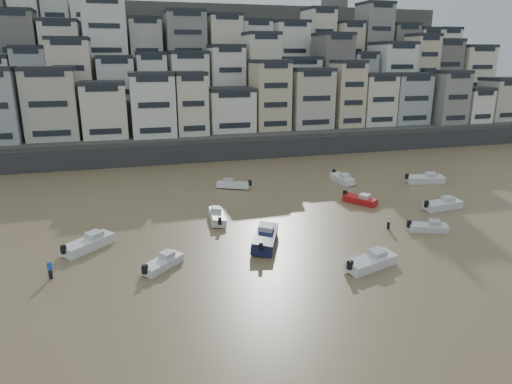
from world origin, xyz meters
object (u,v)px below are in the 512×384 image
object	(u,v)px
boat_b	(428,226)
boat_h	(233,183)
boat_a	(371,260)
boat_j	(162,262)
boat_c	(265,236)
boat_k	(88,242)
boat_e	(360,199)
person_blue	(50,269)
boat_g	(425,178)
boat_f	(217,215)
person_pink	(389,221)
boat_i	(342,178)
boat_d	(443,203)

from	to	relation	value
boat_b	boat_h	world-z (taller)	boat_h
boat_a	boat_b	xyz separation A→B (m)	(10.50, 6.24, -0.18)
boat_j	boat_h	bearing A→B (deg)	19.19
boat_c	boat_k	size ratio (longest dim) A/B	1.20
boat_e	boat_k	size ratio (longest dim) A/B	0.83
boat_k	person_blue	distance (m)	6.29
boat_a	boat_g	xyz separation A→B (m)	(22.41, 23.35, 0.04)
boat_c	boat_f	world-z (taller)	boat_c
boat_f	person_blue	xyz separation A→B (m)	(-16.44, -9.94, 0.14)
boat_b	boat_j	distance (m)	28.41
boat_c	person_pink	xyz separation A→B (m)	(14.30, 0.43, -0.09)
boat_b	person_pink	xyz separation A→B (m)	(-3.71, 1.90, 0.27)
boat_f	boat_h	xyz separation A→B (m)	(5.01, 12.94, -0.02)
boat_a	boat_k	size ratio (longest dim) A/B	0.96
boat_a	boat_h	distance (m)	29.23
boat_i	boat_j	world-z (taller)	boat_i
boat_e	boat_h	world-z (taller)	boat_h
boat_d	boat_j	world-z (taller)	boat_d
boat_e	boat_g	distance (m)	15.49
boat_c	boat_i	size ratio (longest dim) A/B	1.27
boat_c	boat_g	distance (m)	33.76
boat_g	boat_i	world-z (taller)	boat_g
boat_f	boat_g	world-z (taller)	boat_g
boat_b	boat_h	size ratio (longest dim) A/B	0.85
boat_f	boat_k	distance (m)	14.37
boat_d	person_blue	world-z (taller)	person_blue
boat_f	boat_i	distance (m)	24.29
boat_f	boat_h	size ratio (longest dim) A/B	1.04
boat_i	boat_c	bearing A→B (deg)	-45.18
boat_i	person_blue	xyz separation A→B (m)	(-37.87, -21.39, 0.11)
boat_d	boat_k	distance (m)	41.46
boat_j	boat_g	bearing A→B (deg)	-19.24
boat_f	boat_e	bearing A→B (deg)	-80.70
boat_d	boat_e	distance (m)	10.01
boat_b	boat_i	xyz separation A→B (m)	(0.14, 20.91, 0.16)
boat_a	person_blue	bearing A→B (deg)	149.81
boat_h	boat_b	bearing A→B (deg)	153.63
boat_f	boat_h	bearing A→B (deg)	-16.20
boat_b	boat_k	bearing A→B (deg)	-166.26
boat_k	boat_c	bearing A→B (deg)	-55.72
boat_j	person_blue	size ratio (longest dim) A/B	2.69
boat_f	boat_k	world-z (taller)	boat_k
boat_c	boat_k	bearing A→B (deg)	101.45
boat_d	person_pink	bearing A→B (deg)	-164.91
boat_e	boat_i	size ratio (longest dim) A/B	0.87
boat_e	boat_d	bearing A→B (deg)	30.55
person_blue	boat_j	bearing A→B (deg)	-3.99
boat_e	boat_i	bearing A→B (deg)	136.25
person_blue	boat_i	bearing A→B (deg)	29.46
boat_d	boat_h	world-z (taller)	boat_d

